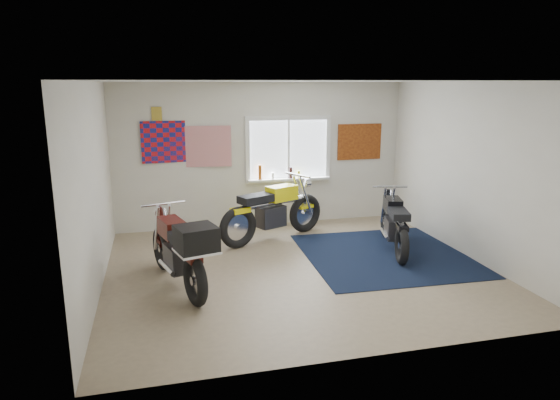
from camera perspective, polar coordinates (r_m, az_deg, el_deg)
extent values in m
plane|color=#9E896B|center=(7.44, 2.11, -7.88)|extent=(5.50, 5.50, 0.00)
plane|color=white|center=(6.94, 2.30, 13.41)|extent=(5.50, 5.50, 0.00)
plane|color=silver|center=(9.46, -2.03, 5.15)|extent=(5.50, 0.00, 5.50)
plane|color=silver|center=(4.78, 10.57, -3.12)|extent=(5.50, 0.00, 5.50)
plane|color=silver|center=(6.84, -20.52, 1.19)|extent=(0.00, 5.00, 5.00)
plane|color=silver|center=(8.25, 20.90, 3.10)|extent=(0.00, 5.00, 5.00)
cube|color=black|center=(8.18, 11.90, -6.14)|extent=(2.59, 2.69, 0.01)
cube|color=white|center=(9.54, 0.94, 5.84)|extent=(1.50, 0.02, 1.10)
cube|color=white|center=(9.47, 0.98, 9.37)|extent=(1.66, 0.06, 0.08)
cube|color=white|center=(9.62, 0.95, 2.34)|extent=(1.66, 0.06, 0.08)
cube|color=white|center=(9.36, -3.74, 5.66)|extent=(0.08, 0.06, 1.10)
cube|color=white|center=(9.76, 5.47, 5.94)|extent=(0.08, 0.06, 1.10)
cube|color=white|center=(9.53, 0.96, 5.83)|extent=(0.04, 0.06, 1.10)
cube|color=white|center=(9.56, 1.04, 2.39)|extent=(1.60, 0.16, 0.04)
cylinder|color=#954615|center=(9.40, -2.31, 3.18)|extent=(0.07, 0.07, 0.28)
cylinder|color=white|center=(9.46, -0.83, 2.77)|extent=(0.06, 0.06, 0.12)
cylinder|color=black|center=(9.54, 1.24, 3.16)|extent=(0.06, 0.06, 0.22)
cylinder|color=gold|center=(9.59, 2.16, 2.96)|extent=(0.05, 0.05, 0.14)
plane|color=red|center=(9.20, -12.49, 6.51)|extent=(1.00, 0.07, 1.00)
plane|color=red|center=(9.23, -8.41, 6.07)|extent=(0.90, 0.09, 0.90)
cube|color=olive|center=(9.16, -13.92, 9.55)|extent=(0.18, 0.02, 0.24)
cube|color=#A54C14|center=(10.00, 9.06, 6.59)|extent=(0.90, 0.03, 0.70)
torus|color=black|center=(9.16, 2.88, -1.51)|extent=(0.70, 0.42, 0.71)
torus|color=black|center=(8.28, -4.82, -3.15)|extent=(0.70, 0.42, 0.71)
cylinder|color=silver|center=(9.16, 2.88, -1.51)|extent=(0.15, 0.15, 0.12)
cylinder|color=silver|center=(8.28, -4.82, -3.15)|extent=(0.15, 0.15, 0.12)
cylinder|color=silver|center=(8.62, -0.78, -0.32)|extent=(1.25, 0.65, 0.10)
cube|color=#2F2E31|center=(8.65, -1.05, -1.88)|extent=(0.56, 0.47, 0.36)
cylinder|color=silver|center=(8.81, -1.73, -2.32)|extent=(0.56, 0.31, 0.07)
cube|color=#FFEF0D|center=(8.70, 0.20, 0.81)|extent=(0.60, 0.47, 0.25)
cube|color=black|center=(8.37, -2.78, 0.15)|extent=(0.65, 0.52, 0.13)
cube|color=#FFEF0D|center=(8.23, -4.56, -1.17)|extent=(0.36, 0.29, 0.08)
cube|color=#FFEF0D|center=(9.13, 2.89, -0.74)|extent=(0.33, 0.26, 0.05)
cylinder|color=silver|center=(8.88, 2.01, 2.87)|extent=(0.31, 0.61, 0.04)
cylinder|color=silver|center=(9.05, 3.02, 1.96)|extent=(0.17, 0.20, 0.17)
torus|color=black|center=(9.00, 12.05, -2.44)|extent=(0.28, 0.61, 0.60)
torus|color=black|center=(7.75, 13.75, -5.07)|extent=(0.28, 0.61, 0.60)
cylinder|color=silver|center=(9.00, 12.05, -2.44)|extent=(0.12, 0.13, 0.10)
cylinder|color=silver|center=(7.75, 13.75, -5.07)|extent=(0.12, 0.13, 0.10)
cylinder|color=silver|center=(8.29, 12.94, -1.72)|extent=(0.41, 1.17, 0.09)
cube|color=#2F2E31|center=(8.30, 12.93, -3.19)|extent=(0.37, 0.48, 0.32)
cylinder|color=silver|center=(8.30, 11.87, -3.82)|extent=(0.20, 0.52, 0.07)
cube|color=black|center=(8.42, 12.77, -0.56)|extent=(0.36, 0.52, 0.23)
cube|color=black|center=(7.95, 13.43, -1.55)|extent=(0.40, 0.57, 0.11)
cube|color=black|center=(7.72, 13.79, -3.03)|extent=(0.22, 0.31, 0.08)
cube|color=black|center=(8.97, 12.09, -1.74)|extent=(0.20, 0.29, 0.05)
cylinder|color=silver|center=(8.68, 12.46, 1.52)|extent=(0.57, 0.19, 0.03)
cylinder|color=silver|center=(8.89, 12.19, 0.82)|extent=(0.17, 0.13, 0.15)
torus|color=black|center=(7.53, -13.30, -5.36)|extent=(0.30, 0.67, 0.66)
torus|color=black|center=(6.26, -9.67, -9.06)|extent=(0.30, 0.67, 0.66)
cylinder|color=silver|center=(7.53, -13.30, -5.36)|extent=(0.13, 0.13, 0.11)
cylinder|color=silver|center=(6.26, -9.67, -9.06)|extent=(0.13, 0.13, 0.11)
cylinder|color=silver|center=(6.79, -11.78, -4.65)|extent=(0.42, 1.25, 0.09)
cube|color=#2F2E31|center=(6.82, -11.56, -6.54)|extent=(0.39, 0.51, 0.34)
cylinder|color=silver|center=(6.81, -12.82, -7.53)|extent=(0.21, 0.55, 0.07)
cube|color=#41100A|center=(6.92, -12.29, -3.12)|extent=(0.38, 0.55, 0.24)
cube|color=black|center=(6.43, -10.87, -4.48)|extent=(0.42, 0.61, 0.12)
cube|color=#41100A|center=(6.21, -9.93, -6.48)|extent=(0.23, 0.33, 0.08)
cube|color=#41100A|center=(7.49, -13.35, -4.48)|extent=(0.21, 0.31, 0.05)
cylinder|color=silver|center=(7.17, -13.19, -0.42)|extent=(0.61, 0.20, 0.04)
cylinder|color=silver|center=(7.40, -13.56, -1.31)|extent=(0.18, 0.14, 0.16)
cube|color=black|center=(5.98, -9.55, -4.37)|extent=(0.55, 0.53, 0.30)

